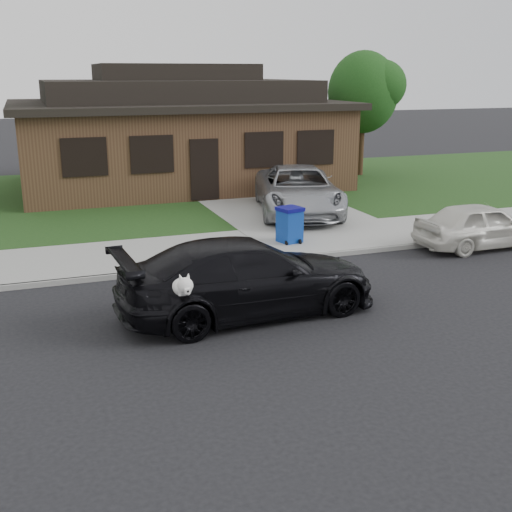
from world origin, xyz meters
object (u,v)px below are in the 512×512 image
object	(u,v)px
minivan	(298,190)
recycling_bin	(290,225)
white_compact	(481,225)
sedan	(248,277)

from	to	relation	value
minivan	recycling_bin	world-z (taller)	minivan
white_compact	recycling_bin	distance (m)	5.02
sedan	recycling_bin	xyz separation A→B (m)	(2.63, 4.24, -0.12)
sedan	white_compact	bearing A→B (deg)	-75.14
sedan	minivan	distance (m)	8.65
white_compact	recycling_bin	world-z (taller)	white_compact
minivan	white_compact	distance (m)	5.89
recycling_bin	white_compact	bearing A→B (deg)	-35.82
minivan	recycling_bin	distance (m)	3.68
minivan	white_compact	world-z (taller)	minivan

